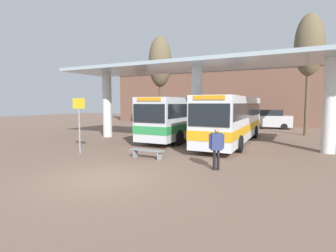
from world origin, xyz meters
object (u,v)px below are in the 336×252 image
object	(u,v)px
waiting_bench_near_pillar	(147,152)
poplar_tree_behind_right	(309,46)
transit_bus_center_bay	(233,117)
parked_car_street	(271,119)
transit_bus_left_bay	(181,116)
pedestrian_waiting	(217,145)
poplar_tree_behind_left	(160,62)
info_sign_platform	(79,114)

from	to	relation	value
waiting_bench_near_pillar	poplar_tree_behind_right	world-z (taller)	poplar_tree_behind_right
transit_bus_center_bay	parked_car_street	distance (m)	12.60
transit_bus_left_bay	waiting_bench_near_pillar	size ratio (longest dim) A/B	5.67
transit_bus_left_bay	transit_bus_center_bay	size ratio (longest dim) A/B	0.84
transit_bus_left_bay	pedestrian_waiting	size ratio (longest dim) A/B	5.78
waiting_bench_near_pillar	poplar_tree_behind_left	bearing A→B (deg)	116.50
transit_bus_center_bay	pedestrian_waiting	bearing A→B (deg)	96.99
poplar_tree_behind_left	transit_bus_center_bay	bearing A→B (deg)	-36.62
poplar_tree_behind_right	poplar_tree_behind_left	bearing A→B (deg)	178.25
info_sign_platform	poplar_tree_behind_left	bearing A→B (deg)	102.00
transit_bus_left_bay	info_sign_platform	world-z (taller)	transit_bus_left_bay
poplar_tree_behind_left	parked_car_street	xyz separation A→B (m)	(11.69, 4.85, -6.53)
info_sign_platform	pedestrian_waiting	distance (m)	8.28
pedestrian_waiting	poplar_tree_behind_left	size ratio (longest dim) A/B	0.17
transit_bus_center_bay	parked_car_street	xyz separation A→B (m)	(1.40, 12.50, -0.82)
waiting_bench_near_pillar	transit_bus_center_bay	bearing A→B (deg)	70.98
transit_bus_center_bay	transit_bus_left_bay	bearing A→B (deg)	-3.09
waiting_bench_near_pillar	parked_car_street	xyz separation A→B (m)	(4.05, 20.18, 0.68)
poplar_tree_behind_right	transit_bus_left_bay	bearing A→B (deg)	-141.94
parked_car_street	poplar_tree_behind_left	bearing A→B (deg)	-161.71
transit_bus_left_bay	transit_bus_center_bay	world-z (taller)	transit_bus_center_bay
transit_bus_center_bay	pedestrian_waiting	xyz separation A→B (m)	(1.27, -8.34, -0.74)
info_sign_platform	parked_car_street	size ratio (longest dim) A/B	0.69
transit_bus_left_bay	poplar_tree_behind_left	size ratio (longest dim) A/B	0.99
pedestrian_waiting	parked_car_street	size ratio (longest dim) A/B	0.39
transit_bus_left_bay	info_sign_platform	distance (m)	8.70
transit_bus_center_bay	pedestrian_waiting	distance (m)	8.47
waiting_bench_near_pillar	parked_car_street	distance (m)	20.59
pedestrian_waiting	transit_bus_left_bay	bearing A→B (deg)	94.20
pedestrian_waiting	poplar_tree_behind_left	bearing A→B (deg)	97.08
pedestrian_waiting	waiting_bench_near_pillar	bearing A→B (deg)	141.66
transit_bus_center_bay	info_sign_platform	world-z (taller)	transit_bus_center_bay
pedestrian_waiting	poplar_tree_behind_right	xyz separation A→B (m)	(3.56, 15.53, 6.77)
info_sign_platform	poplar_tree_behind_left	xyz separation A→B (m)	(-3.36, 15.79, 5.31)
waiting_bench_near_pillar	poplar_tree_behind_right	xyz separation A→B (m)	(7.48, 14.87, 7.53)
poplar_tree_behind_right	parked_car_street	size ratio (longest dim) A/B	2.32
transit_bus_left_bay	poplar_tree_behind_right	size ratio (longest dim) A/B	0.98
transit_bus_left_bay	poplar_tree_behind_left	bearing A→B (deg)	-52.27
transit_bus_center_bay	poplar_tree_behind_right	distance (m)	10.55
transit_bus_center_bay	poplar_tree_behind_right	world-z (taller)	poplar_tree_behind_right
transit_bus_center_bay	waiting_bench_near_pillar	xyz separation A→B (m)	(-2.65, -7.68, -1.50)
parked_car_street	pedestrian_waiting	bearing A→B (deg)	-94.60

